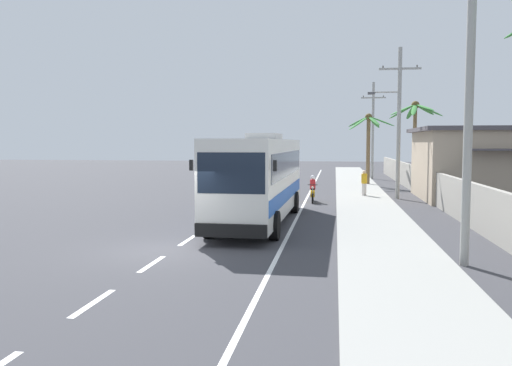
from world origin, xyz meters
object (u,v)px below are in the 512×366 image
Objects in this scene: motorcycle_beside_bus at (313,191)px; pedestrian_near_kerb at (364,182)px; utility_pole_nearest at (467,66)px; palm_third at (415,122)px; coach_bus_foreground at (260,176)px; utility_pole_mid at (398,119)px; utility_pole_far at (373,129)px; palm_nearest at (369,134)px.

pedestrian_near_kerb is (3.07, 2.90, 0.33)m from motorcycle_beside_bus.
palm_third is (2.04, 23.21, -0.64)m from utility_pole_nearest.
pedestrian_near_kerb is (5.00, 10.95, -1.03)m from coach_bus_foreground.
utility_pole_mid reaches higher than utility_pole_far.
palm_nearest reaches higher than coach_bus_foreground.
motorcycle_beside_bus is (1.94, 8.05, -1.36)m from coach_bus_foreground.
coach_bus_foreground is 5.84× the size of motorcycle_beside_bus.
coach_bus_foreground is 12.97m from utility_pole_mid.
coach_bus_foreground is 1.26× the size of utility_pole_mid.
utility_pole_far is at bearing 83.80° from palm_nearest.
motorcycle_beside_bus is 21.07m from utility_pole_far.
utility_pole_mid reaches higher than coach_bus_foreground.
utility_pole_far is (-0.04, 35.18, -0.80)m from utility_pole_nearest.
utility_pole_mid reaches higher than pedestrian_near_kerb.
utility_pole_nearest is 1.80× the size of palm_nearest.
utility_pole_nearest is at bearing -95.03° from palm_third.
pedestrian_near_kerb is 9.91m from palm_nearest.
palm_nearest reaches higher than motorcycle_beside_bus.
palm_third is at bearing 50.15° from motorcycle_beside_bus.
coach_bus_foreground is 12.09m from pedestrian_near_kerb.
utility_pole_nearest reaches higher than pedestrian_near_kerb.
pedestrian_near_kerb is 0.25× the size of palm_third.
coach_bus_foreground is 7.24× the size of pedestrian_near_kerb.
coach_bus_foreground is 10.31m from utility_pole_nearest.
utility_pole_mid is at bearing -83.51° from palm_nearest.
coach_bus_foreground is 2.00× the size of palm_nearest.
pedestrian_near_kerb is at bearing -94.92° from palm_nearest.
coach_bus_foreground is at bearing -118.35° from palm_third.
coach_bus_foreground is at bearing -103.30° from utility_pole_far.
utility_pole_nearest is at bearing -46.25° from coach_bus_foreground.
utility_pole_far is at bearing 99.86° from palm_third.
utility_pole_far is at bearing 177.73° from pedestrian_near_kerb.
utility_pole_far is 1.42× the size of palm_third.
palm_third is at bearing 147.77° from pedestrian_near_kerb.
pedestrian_near_kerb is at bearing -125.46° from palm_third.
palm_third reaches higher than pedestrian_near_kerb.
utility_pole_mid reaches higher than motorcycle_beside_bus.
motorcycle_beside_bus is 7.01m from utility_pole_mid.
motorcycle_beside_bus is 13.32m from palm_nearest.
utility_pole_far is (4.73, 20.13, 4.07)m from motorcycle_beside_bus.
palm_nearest is 0.90× the size of palm_third.
motorcycle_beside_bus is at bearing 107.56° from utility_pole_nearest.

